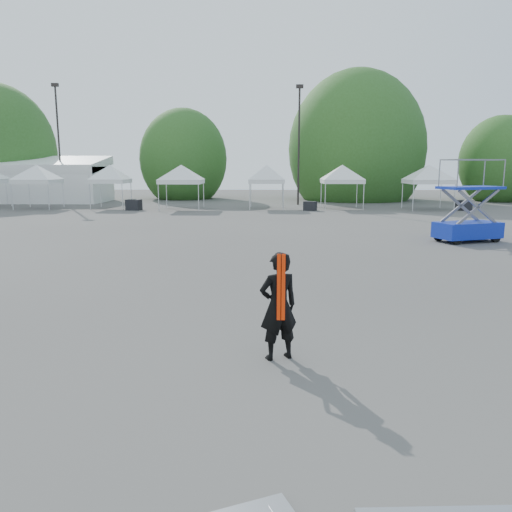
{
  "coord_description": "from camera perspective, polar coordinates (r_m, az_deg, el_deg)",
  "views": [
    {
      "loc": [
        0.4,
        -10.55,
        3.18
      ],
      "look_at": [
        0.16,
        -0.07,
        1.3
      ],
      "focal_mm": 35.0,
      "sensor_mm": 36.0,
      "label": 1
    }
  ],
  "objects": [
    {
      "name": "marquee",
      "position": [
        50.77,
        -25.13,
        7.85
      ],
      "size": [
        15.0,
        6.25,
        4.23
      ],
      "color": "white",
      "rests_on": "ground"
    },
    {
      "name": "light_pole_west",
      "position": [
        48.27,
        -21.65,
        12.54
      ],
      "size": [
        0.6,
        0.25,
        10.3
      ],
      "color": "black",
      "rests_on": "ground"
    },
    {
      "name": "man",
      "position": [
        8.28,
        2.57,
        -5.73
      ],
      "size": [
        0.78,
        0.66,
        1.82
      ],
      "rotation": [
        0.0,
        0.0,
        3.54
      ],
      "color": "black",
      "rests_on": "ground"
    },
    {
      "name": "tent_c",
      "position": [
        40.53,
        -16.37,
        9.58
      ],
      "size": [
        3.78,
        3.78,
        3.88
      ],
      "color": "silver",
      "rests_on": "ground"
    },
    {
      "name": "tent_f",
      "position": [
        39.16,
        9.84,
        9.84
      ],
      "size": [
        4.31,
        4.31,
        3.88
      ],
      "color": "silver",
      "rests_on": "ground"
    },
    {
      "name": "ground",
      "position": [
        11.03,
        -0.81,
        -6.6
      ],
      "size": [
        120.0,
        120.0,
        0.0
      ],
      "primitive_type": "plane",
      "color": "#474442",
      "rests_on": "ground"
    },
    {
      "name": "crate_east",
      "position": [
        40.12,
        22.66,
        5.37
      ],
      "size": [
        1.18,
        1.08,
        0.75
      ],
      "primitive_type": "cube",
      "rotation": [
        0.0,
        0.0,
        0.42
      ],
      "color": "black",
      "rests_on": "ground"
    },
    {
      "name": "light_pole_east",
      "position": [
        42.7,
        4.93,
        13.26
      ],
      "size": [
        0.6,
        0.25,
        9.8
      ],
      "color": "black",
      "rests_on": "ground"
    },
    {
      "name": "crate_mid",
      "position": [
        37.06,
        6.21,
        5.7
      ],
      "size": [
        1.06,
        0.96,
        0.67
      ],
      "primitive_type": "cube",
      "rotation": [
        0.0,
        0.0,
        -0.39
      ],
      "color": "black",
      "rests_on": "ground"
    },
    {
      "name": "tree_mid_e",
      "position": [
        50.32,
        11.39,
        11.86
      ],
      "size": [
        5.12,
        5.12,
        7.79
      ],
      "color": "#382314",
      "rests_on": "ground"
    },
    {
      "name": "tent_b",
      "position": [
        41.96,
        -23.8,
        9.15
      ],
      "size": [
        4.13,
        4.13,
        3.88
      ],
      "color": "silver",
      "rests_on": "ground"
    },
    {
      "name": "crate_west",
      "position": [
        38.33,
        -13.79,
        5.71
      ],
      "size": [
        1.15,
        0.98,
        0.79
      ],
      "primitive_type": "cube",
      "rotation": [
        0.0,
        0.0,
        -0.2
      ],
      "color": "black",
      "rests_on": "ground"
    },
    {
      "name": "tent_e",
      "position": [
        38.58,
        1.23,
        9.98
      ],
      "size": [
        3.83,
        3.83,
        3.88
      ],
      "color": "silver",
      "rests_on": "ground"
    },
    {
      "name": "tree_mid_w",
      "position": [
        51.25,
        -8.28,
        10.9
      ],
      "size": [
        4.16,
        4.16,
        6.33
      ],
      "color": "#382314",
      "rests_on": "ground"
    },
    {
      "name": "tent_d",
      "position": [
        38.17,
        -8.54,
        9.87
      ],
      "size": [
        4.41,
        4.41,
        3.88
      ],
      "color": "silver",
      "rests_on": "ground"
    },
    {
      "name": "tent_g",
      "position": [
        39.85,
        19.17,
        9.43
      ],
      "size": [
        4.5,
        4.5,
        3.88
      ],
      "color": "silver",
      "rests_on": "ground"
    },
    {
      "name": "scissor_lift",
      "position": [
        23.17,
        23.22,
        5.83
      ],
      "size": [
        3.0,
        2.19,
        3.49
      ],
      "rotation": [
        0.0,
        0.0,
        0.34
      ],
      "color": "#0B2096",
      "rests_on": "ground"
    },
    {
      "name": "tree_far_e",
      "position": [
        52.23,
        26.13,
        9.63
      ],
      "size": [
        3.84,
        3.84,
        5.84
      ],
      "color": "#382314",
      "rests_on": "ground"
    }
  ]
}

